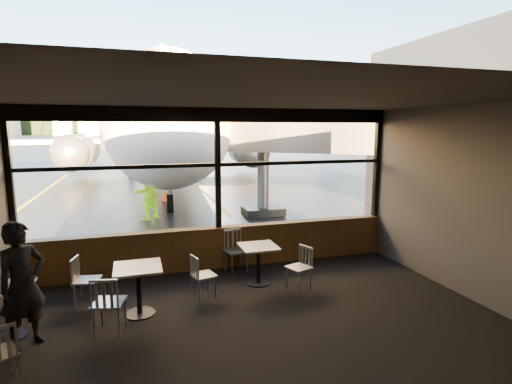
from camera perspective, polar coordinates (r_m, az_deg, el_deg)
name	(u,v)px	position (r m, az deg, el deg)	size (l,w,h in m)	color
ground_plane	(138,139)	(128.44, -16.55, 7.33)	(520.00, 520.00, 0.00)	black
carpet_floor	(260,331)	(6.44, 0.59, -19.29)	(8.00, 6.00, 0.01)	black
ceiling	(260,97)	(5.68, 0.65, 13.41)	(8.00, 6.00, 0.04)	#38332D
wall_right	(478,205)	(7.98, 29.12, -1.60)	(0.04, 6.00, 3.50)	#4C453D
wall_back	(383,307)	(3.24, 17.69, -15.43)	(8.00, 0.04, 3.50)	#4C453D
window_sill	(219,248)	(8.96, -5.33, -7.96)	(8.00, 0.28, 0.90)	#56391A
window_header	(217,115)	(8.58, -5.62, 10.90)	(8.00, 0.18, 0.30)	black
mullion_left	(9,176)	(8.73, -31.82, 1.98)	(0.12, 0.12, 2.60)	black
mullion_centre	(218,169)	(8.62, -5.50, 3.23)	(0.12, 0.12, 2.60)	black
mullion_right	(377,165)	(10.18, 16.89, 3.78)	(0.12, 0.12, 2.60)	black
window_transom	(218,165)	(8.61, -5.51, 3.90)	(8.00, 0.10, 0.08)	black
airliner	(164,86)	(27.77, -13.01, 14.50)	(31.68, 38.02, 11.62)	white
jet_bridge	(283,152)	(14.91, 3.83, 5.79)	(8.34, 10.19, 4.45)	#27272A
cafe_table_near	(258,265)	(8.04, 0.35, -10.37)	(0.71, 0.71, 0.79)	#9C968F
cafe_table_mid	(139,291)	(7.06, -16.40, -13.38)	(0.76, 0.76, 0.84)	gray
cafe_table_left	(7,313)	(7.13, -31.97, -14.43)	(0.72, 0.72, 0.79)	gray
chair_near_e	(299,268)	(7.85, 6.14, -10.75)	(0.45, 0.45, 0.83)	beige
chair_near_w	(204,276)	(7.50, -7.48, -11.79)	(0.45, 0.45, 0.82)	beige
chair_near_n	(236,251)	(8.65, -2.82, -8.48)	(0.50, 0.50, 0.92)	beige
chair_mid_s	(109,303)	(6.61, -20.24, -14.70)	(0.51, 0.51, 0.93)	#B6B1A4
chair_mid_w	(87,281)	(7.72, -22.98, -11.61)	(0.48, 0.48, 0.87)	beige
passenger	(22,285)	(6.58, -30.39, -11.40)	(0.66, 0.44, 1.82)	black
ground_crew	(146,192)	(13.98, -15.47, -0.05)	(0.91, 0.71, 1.87)	#BFF219
cone_nose	(166,196)	(17.50, -12.79, -0.54)	(0.31, 0.31, 0.44)	#FF5B08
terminal_annex	(488,130)	(16.01, 30.23, 7.60)	(5.00, 7.00, 6.00)	gray
hangar_mid	(135,124)	(193.41, -16.90, 9.25)	(38.00, 15.00, 10.00)	silver
hangar_right	(264,122)	(196.37, 1.15, 9.92)	(50.00, 20.00, 12.00)	silver
fuel_tank_a	(63,129)	(192.48, -25.91, 8.15)	(8.00, 8.00, 6.00)	silver
fuel_tank_b	(88,129)	(191.27, -22.92, 8.34)	(8.00, 8.00, 6.00)	silver
fuel_tank_c	(112,129)	(190.58, -19.90, 8.51)	(8.00, 8.00, 6.00)	silver
treeline	(134,123)	(218.42, -16.97, 9.45)	(360.00, 3.00, 12.00)	black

